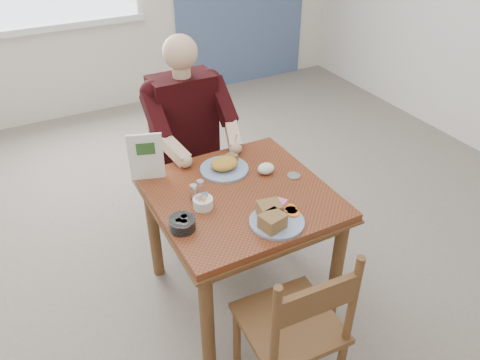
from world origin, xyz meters
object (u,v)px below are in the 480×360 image
table (241,209)px  chair_far (186,165)px  chair_near (295,329)px  diner (188,127)px  near_plate (274,217)px  far_plate (225,166)px

table → chair_far: size_ratio=0.97×
chair_near → diner: diner is taller
chair_near → near_plate: 0.52m
table → diner: 0.73m
chair_far → chair_near: (-0.10, -1.49, 0.00)m
chair_near → far_plate: size_ratio=2.66×
table → chair_near: (-0.10, -0.70, -0.16)m
chair_near → near_plate: size_ratio=3.24×
chair_near → far_plate: chair_near is taller
table → chair_far: 0.81m
table → chair_far: (0.00, 0.80, -0.16)m
far_plate → diner: bearing=92.9°
diner → far_plate: size_ratio=3.88×
near_plate → far_plate: 0.54m
chair_far → far_plate: size_ratio=2.66×
chair_far → chair_near: size_ratio=1.00×
far_plate → chair_far: bearing=92.4°
diner → far_plate: diner is taller
chair_near → near_plate: bearing=73.0°
diner → far_plate: bearing=-87.1°
near_plate → diner: bearing=91.4°
chair_far → near_plate: (0.02, -1.10, 0.30)m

